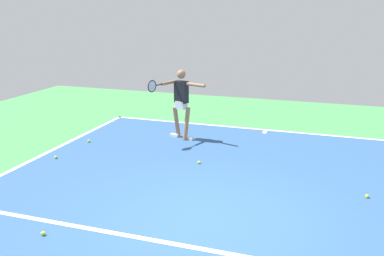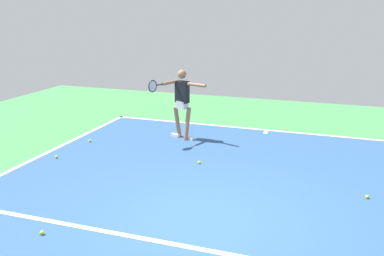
% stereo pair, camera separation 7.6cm
% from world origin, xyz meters
% --- Properties ---
extents(ground_plane, '(19.36, 19.36, 0.00)m').
position_xyz_m(ground_plane, '(0.00, 0.00, 0.00)').
color(ground_plane, '#428E4C').
extents(court_surface, '(9.14, 11.20, 0.00)m').
position_xyz_m(court_surface, '(0.00, 0.00, 0.00)').
color(court_surface, '#2D5484').
rests_on(court_surface, ground_plane).
extents(court_line_baseline_near, '(9.14, 0.10, 0.01)m').
position_xyz_m(court_line_baseline_near, '(0.00, -5.55, 0.00)').
color(court_line_baseline_near, white).
rests_on(court_line_baseline_near, ground_plane).
extents(court_line_service, '(6.85, 0.10, 0.01)m').
position_xyz_m(court_line_service, '(0.00, 0.83, 0.00)').
color(court_line_service, white).
rests_on(court_line_service, ground_plane).
extents(court_line_centre_mark, '(0.10, 0.30, 0.01)m').
position_xyz_m(court_line_centre_mark, '(0.00, -5.35, 0.00)').
color(court_line_centre_mark, white).
rests_on(court_line_centre_mark, ground_plane).
extents(tennis_player, '(1.19, 1.14, 1.78)m').
position_xyz_m(tennis_player, '(1.95, -4.04, 1.03)').
color(tennis_player, '#9E7051').
rests_on(tennis_player, ground_plane).
extents(tennis_ball_near_service_line, '(0.07, 0.07, 0.07)m').
position_xyz_m(tennis_ball_near_service_line, '(4.08, -1.70, 0.03)').
color(tennis_ball_near_service_line, '#C6E53D').
rests_on(tennis_ball_near_service_line, ground_plane).
extents(tennis_ball_by_sideline, '(0.07, 0.07, 0.07)m').
position_xyz_m(tennis_ball_by_sideline, '(2.20, 1.23, 0.03)').
color(tennis_ball_by_sideline, '#CCE033').
rests_on(tennis_ball_by_sideline, ground_plane).
extents(tennis_ball_by_baseline, '(0.07, 0.07, 0.07)m').
position_xyz_m(tennis_ball_by_baseline, '(4.02, -2.99, 0.03)').
color(tennis_ball_by_baseline, yellow).
rests_on(tennis_ball_by_baseline, ground_plane).
extents(tennis_ball_centre_court, '(0.07, 0.07, 0.07)m').
position_xyz_m(tennis_ball_centre_court, '(-2.42, -1.71, 0.03)').
color(tennis_ball_centre_court, yellow).
rests_on(tennis_ball_centre_court, ground_plane).
extents(tennis_ball_far_corner, '(0.07, 0.07, 0.07)m').
position_xyz_m(tennis_ball_far_corner, '(0.94, -2.41, 0.03)').
color(tennis_ball_far_corner, '#CCE033').
rests_on(tennis_ball_far_corner, ground_plane).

